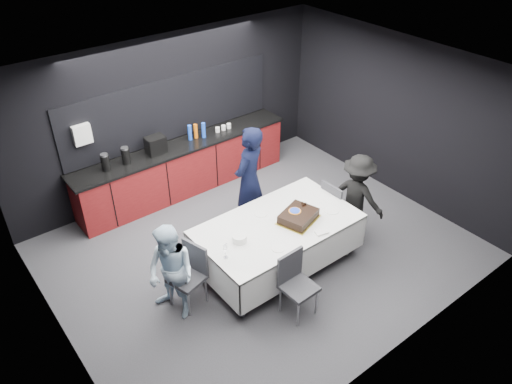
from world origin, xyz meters
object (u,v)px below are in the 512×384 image
at_px(champagne_flute, 225,248).
at_px(chair_left, 190,270).
at_px(chair_near, 295,280).
at_px(cake_assembly, 298,216).
at_px(person_right, 357,196).
at_px(chair_right, 335,204).
at_px(party_table, 277,231).
at_px(plate_stack, 239,238).
at_px(person_center, 249,180).
at_px(person_left, 171,273).

distance_m(champagne_flute, chair_left, 0.63).
bearing_deg(chair_near, chair_left, 134.88).
xyz_separation_m(cake_assembly, chair_near, (-0.67, -0.70, -0.31)).
xyz_separation_m(champagne_flute, person_right, (2.49, -0.01, -0.23)).
bearing_deg(chair_right, party_table, -176.97).
distance_m(chair_left, person_right, 2.88).
bearing_deg(chair_right, plate_stack, -178.35).
height_order(plate_stack, person_center, person_center).
bearing_deg(champagne_flute, person_center, 42.22).
relative_size(person_center, person_right, 1.29).
distance_m(party_table, cake_assembly, 0.37).
bearing_deg(cake_assembly, chair_right, 11.15).
distance_m(party_table, person_center, 1.05).
relative_size(plate_stack, person_left, 0.14).
xyz_separation_m(chair_left, person_right, (2.86, -0.32, 0.17)).
bearing_deg(person_right, chair_right, 31.10).
relative_size(cake_assembly, person_center, 0.37).
bearing_deg(plate_stack, chair_right, 1.65).
bearing_deg(chair_left, person_center, 26.99).
distance_m(plate_stack, chair_near, 0.93).
bearing_deg(person_center, person_right, 114.11).
xyz_separation_m(chair_right, person_left, (-2.93, 0.05, 0.17)).
relative_size(party_table, chair_right, 2.51).
bearing_deg(chair_near, cake_assembly, 46.40).
bearing_deg(chair_left, chair_right, -2.14).
bearing_deg(party_table, chair_near, -115.01).
bearing_deg(person_center, champagne_flute, 18.73).
bearing_deg(champagne_flute, chair_right, 5.30).
distance_m(chair_left, chair_near, 1.40).
relative_size(plate_stack, person_right, 0.14).
bearing_deg(chair_left, chair_near, -45.12).
height_order(party_table, chair_near, chair_near).
height_order(chair_left, person_right, person_right).
xyz_separation_m(cake_assembly, chair_left, (-1.65, 0.29, -0.31)).
xyz_separation_m(plate_stack, chair_right, (1.92, 0.06, -0.30)).
bearing_deg(champagne_flute, plate_stack, 24.51).
bearing_deg(plate_stack, cake_assembly, -8.20).
xyz_separation_m(plate_stack, champagne_flute, (-0.34, -0.15, 0.11)).
xyz_separation_m(party_table, chair_right, (1.25, 0.07, -0.11)).
relative_size(party_table, champagne_flute, 10.36).
relative_size(cake_assembly, chair_near, 0.72).
xyz_separation_m(cake_assembly, person_right, (1.21, -0.03, -0.14)).
bearing_deg(chair_left, party_table, -6.83).
height_order(cake_assembly, person_center, person_center).
relative_size(party_table, chair_left, 2.51).
bearing_deg(person_left, person_center, 97.77).
distance_m(chair_right, person_right, 0.37).
distance_m(cake_assembly, chair_right, 1.04).
distance_m(plate_stack, person_right, 2.16).
distance_m(cake_assembly, chair_left, 1.71).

